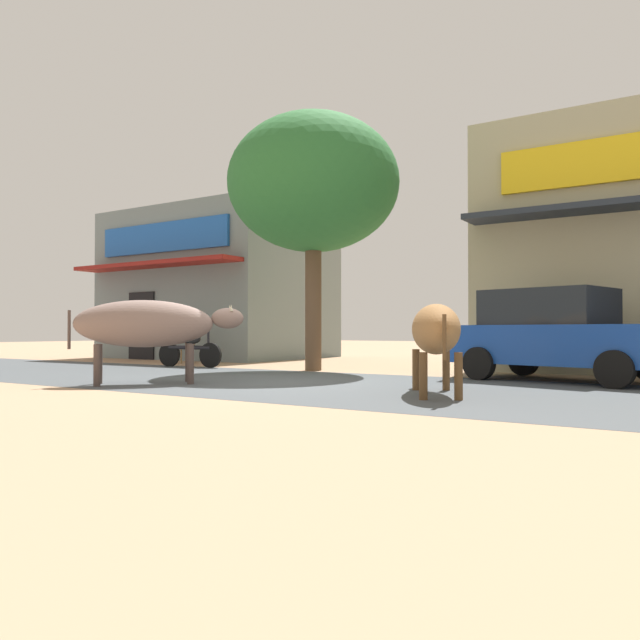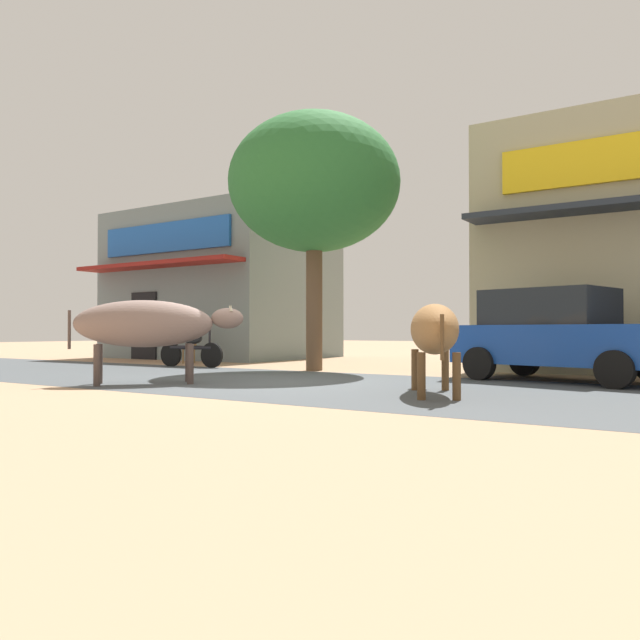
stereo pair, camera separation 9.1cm
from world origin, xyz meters
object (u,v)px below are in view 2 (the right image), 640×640
roadside_tree (314,184)px  parked_hatchback_car (559,334)px  cow_far_dark (434,330)px  parked_motorcycle (192,348)px  cow_near_brown (148,324)px  cafe_chair_near_tree (188,344)px

roadside_tree → parked_hatchback_car: roadside_tree is taller
cow_far_dark → roadside_tree: bearing=141.3°
parked_hatchback_car → cow_far_dark: 3.51m
parked_motorcycle → cow_far_dark: 8.07m
roadside_tree → cow_near_brown: (-0.41, -4.45, -3.20)m
parked_motorcycle → cow_near_brown: cow_near_brown is taller
parked_hatchback_car → cow_near_brown: parked_hatchback_car is taller
roadside_tree → parked_motorcycle: roadside_tree is taller
parked_motorcycle → cow_near_brown: size_ratio=0.76×
roadside_tree → cow_far_dark: roadside_tree is taller
cow_far_dark → cafe_chair_near_tree: bearing=154.8°
parked_hatchback_car → parked_motorcycle: 8.53m
cafe_chair_near_tree → cow_near_brown: bearing=-50.6°
cafe_chair_near_tree → parked_motorcycle: bearing=-42.2°
roadside_tree → cow_far_dark: 6.42m
parked_hatchback_car → cow_far_dark: parked_hatchback_car is taller
roadside_tree → parked_motorcycle: size_ratio=3.13×
roadside_tree → cafe_chair_near_tree: roadside_tree is taller
parked_motorcycle → cow_near_brown: 4.83m
parked_hatchback_car → cow_near_brown: 7.18m
cow_far_dark → parked_hatchback_car: bearing=73.8°
parked_hatchback_car → cafe_chair_near_tree: bearing=175.0°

